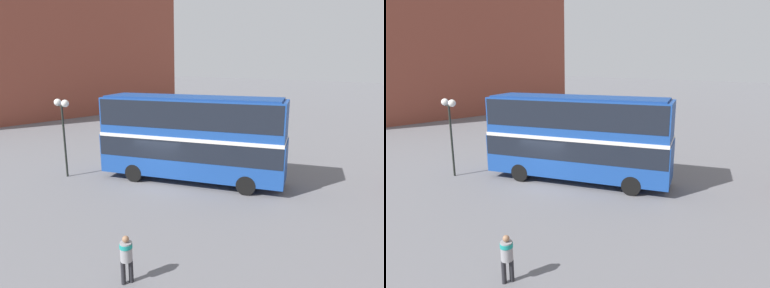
% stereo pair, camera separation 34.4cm
% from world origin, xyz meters
% --- Properties ---
extents(ground_plane, '(240.00, 240.00, 0.00)m').
position_xyz_m(ground_plane, '(0.00, 0.00, 0.00)').
color(ground_plane, slate).
extents(building_row_left, '(12.11, 32.83, 16.76)m').
position_xyz_m(building_row_left, '(-31.47, 10.73, 8.39)').
color(building_row_left, brown).
rests_on(building_row_left, ground_plane).
extents(double_decker_bus, '(10.61, 6.45, 4.87)m').
position_xyz_m(double_decker_bus, '(0.94, 1.43, 2.79)').
color(double_decker_bus, '#194293').
rests_on(double_decker_bus, ground_plane).
extents(pedestrian_foreground, '(0.52, 0.52, 1.60)m').
position_xyz_m(pedestrian_foreground, '(5.77, -7.00, 0.98)').
color(pedestrian_foreground, '#232328').
rests_on(pedestrian_foreground, ground_plane).
extents(parked_car_kerb_far, '(4.80, 2.11, 1.65)m').
position_xyz_m(parked_car_kerb_far, '(-5.68, 14.34, 0.83)').
color(parked_car_kerb_far, silver).
rests_on(parked_car_kerb_far, ground_plane).
extents(parked_car_side_street, '(4.12, 2.10, 1.69)m').
position_xyz_m(parked_car_side_street, '(-12.46, 9.19, 0.84)').
color(parked_car_side_street, navy).
rests_on(parked_car_side_street, ground_plane).
extents(street_lamp_twin_globe, '(1.26, 0.42, 4.65)m').
position_xyz_m(street_lamp_twin_globe, '(-5.20, -2.98, 3.78)').
color(street_lamp_twin_globe, black).
rests_on(street_lamp_twin_globe, ground_plane).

